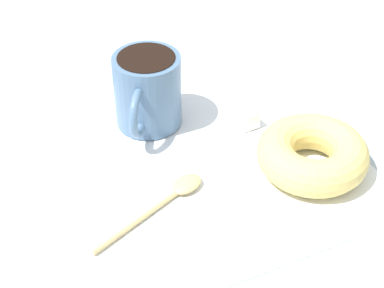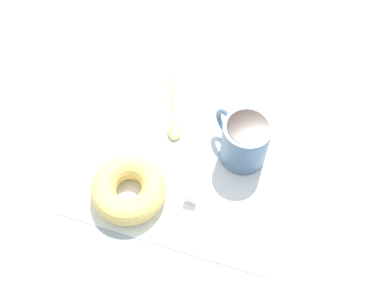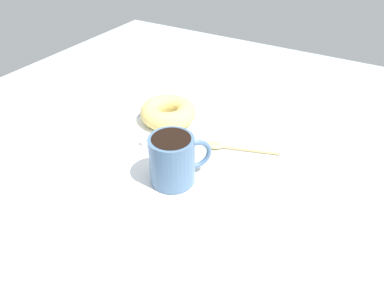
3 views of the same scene
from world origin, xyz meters
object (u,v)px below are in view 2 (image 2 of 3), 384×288
coffee_cup (244,140)px  donut (129,189)px  sugar_cube (192,195)px  spoon (174,121)px

coffee_cup → donut: coffee_cup is taller
sugar_cube → spoon: bearing=-64.1°
sugar_cube → coffee_cup: bearing=-122.7°
spoon → coffee_cup: bearing=164.3°
donut → spoon: size_ratio=0.84×
donut → sugar_cube: 9.83cm
spoon → sugar_cube: 14.85cm
coffee_cup → donut: size_ratio=0.82×
coffee_cup → spoon: bearing=-15.7°
coffee_cup → sugar_cube: bearing=57.3°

